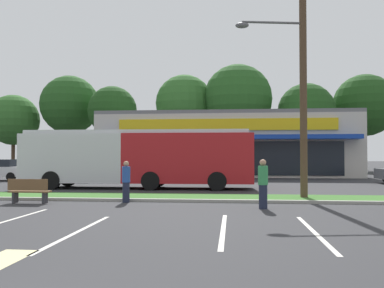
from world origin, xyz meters
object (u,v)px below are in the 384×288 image
city_bus (138,157)px  car_0 (82,170)px  utility_pole (300,69)px  pedestrian_near_bench (126,182)px  bus_stop_bench (29,190)px  pedestrian_by_pole (263,184)px

city_bus → car_0: size_ratio=3.07×
utility_pole → pedestrian_near_bench: 8.60m
city_bus → bus_stop_bench: size_ratio=8.08×
car_0 → city_bus: bearing=133.7°
bus_stop_bench → car_0: size_ratio=0.38×
city_bus → utility_pole: bearing=147.2°
city_bus → car_0: (-5.33, 5.57, -0.97)m
bus_stop_bench → city_bus: bearing=-109.3°
utility_pole → car_0: bearing=141.6°
bus_stop_bench → pedestrian_by_pole: bearing=175.5°
pedestrian_by_pole → pedestrian_near_bench: bearing=84.0°
utility_pole → pedestrian_near_bench: bearing=-167.7°
city_bus → bus_stop_bench: bearing=70.0°
city_bus → car_0: bearing=-47.0°
pedestrian_near_bench → car_0: bearing=-123.4°
utility_pole → car_0: (-13.48, 10.69, -4.72)m
pedestrian_near_bench → pedestrian_by_pole: bearing=104.0°
utility_pole → car_0: utility_pole is taller
pedestrian_near_bench → pedestrian_by_pole: (5.27, -1.39, 0.04)m
utility_pole → city_bus: utility_pole is taller
pedestrian_near_bench → pedestrian_by_pole: size_ratio=0.95×
city_bus → pedestrian_near_bench: 6.81m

